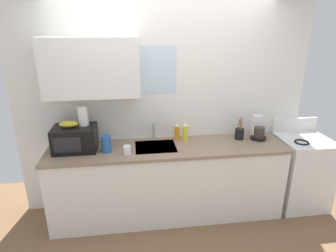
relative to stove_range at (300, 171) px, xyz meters
The scene contains 13 objects.
kitchen_wall_assembly 2.08m from the stove_range, behind, with size 3.49×0.42×2.50m.
counter_unit 1.71m from the stove_range, behind, with size 2.72×0.63×0.90m.
sink_faucet 1.94m from the stove_range, behind, with size 0.03×0.03×0.22m, color #B2B5BA.
stove_range is the anchor object (origin of this frame).
microwave 2.79m from the stove_range, behind, with size 0.46×0.35×0.27m.
banana_bunch 2.88m from the stove_range, behind, with size 0.20×0.11×0.07m, color gold.
paper_towel_roll 2.75m from the stove_range, behind, with size 0.11×0.11×0.22m, color white.
coffee_maker 0.80m from the stove_range, 169.75° to the left, with size 0.19×0.21×0.28m.
dish_soap_bottle_orange 1.67m from the stove_range, behind, with size 0.06×0.06×0.21m.
dish_soap_bottle_yellow 1.58m from the stove_range, behind, with size 0.06×0.06×0.22m.
cereal_canister 2.45m from the stove_range, behind, with size 0.10×0.10×0.19m, color #2659A5.
mug_white 2.22m from the stove_range, behind, with size 0.08×0.08×0.10m, color white.
utensil_crock 0.97m from the stove_range, behind, with size 0.11×0.11×0.28m.
Camera 1 is at (-0.39, -2.90, 2.18)m, focal length 29.80 mm.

